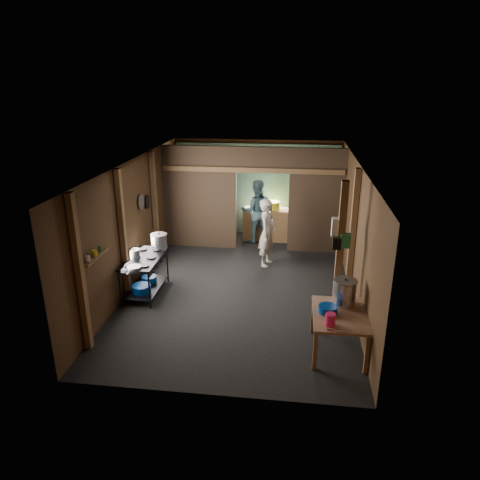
# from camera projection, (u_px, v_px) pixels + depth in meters

# --- Properties ---
(floor) EXTENTS (4.50, 7.00, 0.00)m
(floor) POSITION_uv_depth(u_px,v_px,m) (241.00, 285.00, 9.49)
(floor) COLOR black
(floor) RESTS_ON ground
(ceiling) EXTENTS (4.50, 7.00, 0.00)m
(ceiling) POSITION_uv_depth(u_px,v_px,m) (241.00, 163.00, 8.59)
(ceiling) COLOR #2E2D2C
(ceiling) RESTS_ON ground
(wall_back) EXTENTS (4.50, 0.00, 2.60)m
(wall_back) POSITION_uv_depth(u_px,v_px,m) (257.00, 187.00, 12.30)
(wall_back) COLOR #483317
(wall_back) RESTS_ON ground
(wall_front) EXTENTS (4.50, 0.00, 2.60)m
(wall_front) POSITION_uv_depth(u_px,v_px,m) (208.00, 312.00, 5.78)
(wall_front) COLOR #483317
(wall_front) RESTS_ON ground
(wall_left) EXTENTS (0.00, 7.00, 2.60)m
(wall_left) POSITION_uv_depth(u_px,v_px,m) (134.00, 223.00, 9.31)
(wall_left) COLOR #483317
(wall_left) RESTS_ON ground
(wall_right) EXTENTS (0.00, 7.00, 2.60)m
(wall_right) POSITION_uv_depth(u_px,v_px,m) (355.00, 232.00, 8.77)
(wall_right) COLOR #483317
(wall_right) RESTS_ON ground
(partition_left) EXTENTS (1.85, 0.10, 2.60)m
(partition_left) POSITION_uv_depth(u_px,v_px,m) (200.00, 198.00, 11.25)
(partition_left) COLOR #40301F
(partition_left) RESTS_ON floor
(partition_right) EXTENTS (1.35, 0.10, 2.60)m
(partition_right) POSITION_uv_depth(u_px,v_px,m) (316.00, 202.00, 10.90)
(partition_right) COLOR #40301F
(partition_right) RESTS_ON floor
(partition_header) EXTENTS (1.30, 0.10, 0.60)m
(partition_header) POSITION_uv_depth(u_px,v_px,m) (263.00, 159.00, 10.72)
(partition_header) COLOR #40301F
(partition_header) RESTS_ON wall_back
(turquoise_panel) EXTENTS (4.40, 0.06, 2.50)m
(turquoise_panel) POSITION_uv_depth(u_px,v_px,m) (257.00, 190.00, 12.26)
(turquoise_panel) COLOR #82B4B2
(turquoise_panel) RESTS_ON wall_back
(back_counter) EXTENTS (1.20, 0.50, 0.85)m
(back_counter) POSITION_uv_depth(u_px,v_px,m) (266.00, 224.00, 12.05)
(back_counter) COLOR brown
(back_counter) RESTS_ON floor
(wall_clock) EXTENTS (0.20, 0.03, 0.20)m
(wall_clock) POSITION_uv_depth(u_px,v_px,m) (266.00, 167.00, 11.97)
(wall_clock) COLOR silver
(wall_clock) RESTS_ON wall_back
(post_left_a) EXTENTS (0.10, 0.12, 2.60)m
(post_left_a) POSITION_uv_depth(u_px,v_px,m) (80.00, 275.00, 6.88)
(post_left_a) COLOR brown
(post_left_a) RESTS_ON floor
(post_left_b) EXTENTS (0.10, 0.12, 2.60)m
(post_left_b) POSITION_uv_depth(u_px,v_px,m) (123.00, 236.00, 8.56)
(post_left_b) COLOR brown
(post_left_b) RESTS_ON floor
(post_left_c) EXTENTS (0.10, 0.12, 2.60)m
(post_left_c) POSITION_uv_depth(u_px,v_px,m) (155.00, 207.00, 10.42)
(post_left_c) COLOR brown
(post_left_c) RESTS_ON floor
(post_right) EXTENTS (0.10, 0.12, 2.60)m
(post_right) POSITION_uv_depth(u_px,v_px,m) (352.00, 235.00, 8.60)
(post_right) COLOR brown
(post_right) RESTS_ON floor
(post_free) EXTENTS (0.12, 0.12, 2.60)m
(post_free) POSITION_uv_depth(u_px,v_px,m) (339.00, 256.00, 7.61)
(post_free) COLOR brown
(post_free) RESTS_ON floor
(cross_beam) EXTENTS (4.40, 0.12, 0.12)m
(cross_beam) POSITION_uv_depth(u_px,v_px,m) (252.00, 170.00, 10.79)
(cross_beam) COLOR brown
(cross_beam) RESTS_ON wall_left
(pan_lid_big) EXTENTS (0.03, 0.34, 0.34)m
(pan_lid_big) POSITION_uv_depth(u_px,v_px,m) (141.00, 202.00, 9.56)
(pan_lid_big) COLOR slate
(pan_lid_big) RESTS_ON wall_left
(pan_lid_small) EXTENTS (0.03, 0.30, 0.30)m
(pan_lid_small) POSITION_uv_depth(u_px,v_px,m) (147.00, 201.00, 9.96)
(pan_lid_small) COLOR black
(pan_lid_small) RESTS_ON wall_left
(wall_shelf) EXTENTS (0.14, 0.80, 0.03)m
(wall_shelf) POSITION_uv_depth(u_px,v_px,m) (95.00, 257.00, 7.31)
(wall_shelf) COLOR brown
(wall_shelf) RESTS_ON wall_left
(jar_white) EXTENTS (0.07, 0.07, 0.10)m
(jar_white) POSITION_uv_depth(u_px,v_px,m) (88.00, 259.00, 7.05)
(jar_white) COLOR silver
(jar_white) RESTS_ON wall_shelf
(jar_yellow) EXTENTS (0.08, 0.08, 0.10)m
(jar_yellow) POSITION_uv_depth(u_px,v_px,m) (95.00, 253.00, 7.28)
(jar_yellow) COLOR yellow
(jar_yellow) RESTS_ON wall_shelf
(jar_green) EXTENTS (0.06, 0.06, 0.10)m
(jar_green) POSITION_uv_depth(u_px,v_px,m) (100.00, 248.00, 7.49)
(jar_green) COLOR #2A8B4A
(jar_green) RESTS_ON wall_shelf
(bag_white) EXTENTS (0.22, 0.15, 0.32)m
(bag_white) POSITION_uv_depth(u_px,v_px,m) (338.00, 227.00, 7.53)
(bag_white) COLOR silver
(bag_white) RESTS_ON post_free
(bag_green) EXTENTS (0.16, 0.12, 0.24)m
(bag_green) POSITION_uv_depth(u_px,v_px,m) (345.00, 241.00, 7.44)
(bag_green) COLOR #2A8B4A
(bag_green) RESTS_ON post_free
(bag_black) EXTENTS (0.14, 0.10, 0.20)m
(bag_black) POSITION_uv_depth(u_px,v_px,m) (337.00, 243.00, 7.46)
(bag_black) COLOR black
(bag_black) RESTS_ON post_free
(gas_range) EXTENTS (0.69, 1.33, 0.79)m
(gas_range) POSITION_uv_depth(u_px,v_px,m) (145.00, 276.00, 9.01)
(gas_range) COLOR black
(gas_range) RESTS_ON floor
(prep_table) EXTENTS (0.84, 1.15, 0.68)m
(prep_table) POSITION_uv_depth(u_px,v_px,m) (338.00, 332.00, 7.11)
(prep_table) COLOR #AA7452
(prep_table) RESTS_ON floor
(stove_pot_large) EXTENTS (0.44, 0.44, 0.34)m
(stove_pot_large) POSITION_uv_depth(u_px,v_px,m) (159.00, 242.00, 9.29)
(stove_pot_large) COLOR silver
(stove_pot_large) RESTS_ON gas_range
(stove_pot_med) EXTENTS (0.25, 0.25, 0.20)m
(stove_pot_med) POSITION_uv_depth(u_px,v_px,m) (134.00, 254.00, 8.83)
(stove_pot_med) COLOR silver
(stove_pot_med) RESTS_ON gas_range
(frying_pan) EXTENTS (0.29, 0.50, 0.06)m
(frying_pan) POSITION_uv_depth(u_px,v_px,m) (134.00, 267.00, 8.37)
(frying_pan) COLOR slate
(frying_pan) RESTS_ON gas_range
(blue_tub_front) EXTENTS (0.37, 0.37, 0.15)m
(blue_tub_front) POSITION_uv_depth(u_px,v_px,m) (141.00, 289.00, 8.83)
(blue_tub_front) COLOR navy
(blue_tub_front) RESTS_ON gas_range
(blue_tub_back) EXTENTS (0.31, 0.31, 0.12)m
(blue_tub_back) POSITION_uv_depth(u_px,v_px,m) (149.00, 279.00, 9.28)
(blue_tub_back) COLOR navy
(blue_tub_back) RESTS_ON gas_range
(stock_pot) EXTENTS (0.43, 0.43, 0.45)m
(stock_pot) POSITION_uv_depth(u_px,v_px,m) (345.00, 293.00, 7.21)
(stock_pot) COLOR silver
(stock_pot) RESTS_ON prep_table
(wash_basin) EXTENTS (0.40, 0.40, 0.11)m
(wash_basin) POSITION_uv_depth(u_px,v_px,m) (328.00, 309.00, 7.02)
(wash_basin) COLOR navy
(wash_basin) RESTS_ON prep_table
(pink_bucket) EXTENTS (0.16, 0.16, 0.19)m
(pink_bucket) POSITION_uv_depth(u_px,v_px,m) (330.00, 319.00, 6.64)
(pink_bucket) COLOR #F02262
(pink_bucket) RESTS_ON prep_table
(knife) EXTENTS (0.30, 0.08, 0.01)m
(knife) POSITION_uv_depth(u_px,v_px,m) (337.00, 331.00, 6.51)
(knife) COLOR silver
(knife) RESTS_ON prep_table
(yellow_tub) EXTENTS (0.38, 0.38, 0.21)m
(yellow_tub) POSITION_uv_depth(u_px,v_px,m) (273.00, 205.00, 11.85)
(yellow_tub) COLOR yellow
(yellow_tub) RESTS_ON back_counter
(cook) EXTENTS (0.50, 0.65, 1.58)m
(cook) POSITION_uv_depth(u_px,v_px,m) (267.00, 233.00, 10.28)
(cook) COLOR beige
(cook) RESTS_ON floor
(worker_back) EXTENTS (0.92, 0.77, 1.69)m
(worker_back) POSITION_uv_depth(u_px,v_px,m) (257.00, 211.00, 11.74)
(worker_back) COLOR #44676D
(worker_back) RESTS_ON floor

